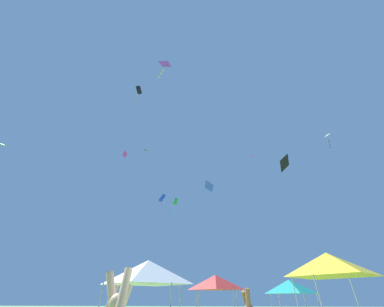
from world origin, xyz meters
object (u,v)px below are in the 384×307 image
object	(u,v)px
canopy_tent_red	(216,282)
kite_black_box	(139,90)
kite_blue_diamond	(209,186)
canopy_tent_teal	(290,287)
kite_green_box	(176,202)
kite_white_diamond	(327,136)
kite_purple_diamond	(165,64)
kite_black_diamond	(284,163)
kite_green_diamond	(3,145)
kite_green_delta	(145,150)
canopy_tent_yellow	(329,264)
kite_red_delta	(253,156)
canopy_tent_white	(147,272)
kite_blue_box	(162,199)
kite_magenta_diamond	(125,154)

from	to	relation	value
canopy_tent_red	kite_black_box	size ratio (longest dim) A/B	1.76
kite_blue_diamond	kite_black_box	world-z (taller)	kite_black_box
canopy_tent_red	canopy_tent_teal	bearing A→B (deg)	-2.16
canopy_tent_teal	kite_green_box	world-z (taller)	kite_green_box
kite_white_diamond	kite_purple_diamond	xyz separation A→B (m)	(-16.59, -5.75, 6.14)
kite_green_box	kite_black_diamond	size ratio (longest dim) A/B	1.08
kite_green_diamond	kite_blue_diamond	bearing A→B (deg)	46.70
kite_green_box	kite_green_delta	bearing A→B (deg)	124.33
kite_black_box	kite_green_box	distance (m)	11.78
canopy_tent_yellow	kite_green_delta	size ratio (longest dim) A/B	1.92
kite_green_box	kite_black_diamond	xyz separation A→B (m)	(11.61, -0.30, 3.85)
kite_blue_diamond	kite_green_box	distance (m)	11.31
kite_red_delta	kite_black_box	size ratio (longest dim) A/B	0.48
kite_white_diamond	kite_green_diamond	world-z (taller)	kite_white_diamond
canopy_tent_yellow	kite_green_diamond	size ratio (longest dim) A/B	2.62
canopy_tent_white	kite_green_delta	xyz separation A→B (m)	(-9.11, 22.53, 23.05)
kite_black_box	kite_red_delta	bearing A→B (deg)	47.59
canopy_tent_white	kite_black_diamond	size ratio (longest dim) A/B	2.15
canopy_tent_teal	canopy_tent_yellow	world-z (taller)	canopy_tent_yellow
kite_blue_diamond	kite_red_delta	distance (m)	8.21
kite_purple_diamond	kite_blue_box	bearing A→B (deg)	100.03
canopy_tent_yellow	kite_red_delta	xyz separation A→B (m)	(0.86, 14.94, 16.61)
canopy_tent_yellow	kite_purple_diamond	size ratio (longest dim) A/B	1.24
kite_black_box	kite_purple_diamond	xyz separation A→B (m)	(2.49, -0.50, 3.31)
canopy_tent_red	kite_red_delta	world-z (taller)	kite_red_delta
canopy_tent_teal	kite_green_delta	size ratio (longest dim) A/B	1.43
kite_white_diamond	kite_magenta_diamond	distance (m)	28.54
canopy_tent_teal	kite_white_diamond	world-z (taller)	kite_white_diamond
canopy_tent_red	kite_green_delta	world-z (taller)	kite_green_delta
canopy_tent_yellow	kite_magenta_diamond	world-z (taller)	kite_magenta_diamond
canopy_tent_white	kite_green_diamond	bearing A→B (deg)	173.36
canopy_tent_red	kite_blue_box	world-z (taller)	kite_blue_box
canopy_tent_teal	canopy_tent_yellow	distance (m)	5.23
canopy_tent_teal	kite_black_box	size ratio (longest dim) A/B	1.57
kite_red_delta	kite_blue_box	distance (m)	15.17
kite_blue_diamond	kite_black_diamond	xyz separation A→B (m)	(8.04, -9.30, -2.00)
canopy_tent_teal	kite_red_delta	size ratio (longest dim) A/B	3.24
kite_black_box	kite_blue_box	bearing A→B (deg)	90.75
canopy_tent_teal	canopy_tent_white	size ratio (longest dim) A/B	0.89
kite_green_diamond	kite_blue_box	bearing A→B (deg)	58.54
canopy_tent_yellow	kite_black_box	xyz separation A→B (m)	(-12.65, 0.15, 15.45)
kite_white_diamond	kite_black_diamond	world-z (taller)	kite_white_diamond
kite_white_diamond	kite_black_diamond	size ratio (longest dim) A/B	1.14
canopy_tent_yellow	kite_green_box	size ratio (longest dim) A/B	2.36
canopy_tent_white	kite_white_diamond	xyz separation A→B (m)	(15.65, 7.84, 13.13)
kite_purple_diamond	kite_blue_diamond	bearing A→B (deg)	76.40
kite_purple_diamond	kite_blue_box	world-z (taller)	kite_purple_diamond
canopy_tent_yellow	canopy_tent_teal	bearing A→B (deg)	98.68
kite_magenta_diamond	canopy_tent_teal	bearing A→B (deg)	-27.92
kite_blue_diamond	kite_green_diamond	bearing A→B (deg)	-133.30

